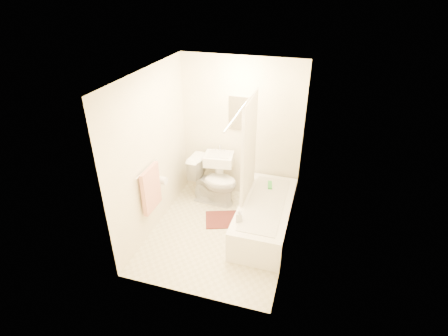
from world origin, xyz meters
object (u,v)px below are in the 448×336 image
(soap_bottle, at_px, (239,215))
(bathtub, at_px, (265,216))
(sink, at_px, (219,174))
(bath_mat, at_px, (225,219))
(toilet, at_px, (214,181))

(soap_bottle, bearing_deg, bathtub, 61.90)
(sink, bearing_deg, bathtub, -42.89)
(bath_mat, bearing_deg, sink, 114.81)
(toilet, relative_size, bathtub, 0.48)
(bath_mat, height_order, soap_bottle, soap_bottle)
(sink, xyz_separation_m, bath_mat, (0.28, -0.61, -0.45))
(toilet, xyz_separation_m, bathtub, (0.98, -0.50, -0.16))
(toilet, height_order, soap_bottle, toilet)
(bath_mat, relative_size, soap_bottle, 3.15)
(bath_mat, xyz_separation_m, soap_bottle, (0.37, -0.55, 0.56))
(toilet, distance_m, bath_mat, 0.69)
(toilet, bearing_deg, bath_mat, -140.04)
(toilet, relative_size, soap_bottle, 4.27)
(bathtub, distance_m, soap_bottle, 0.67)
(sink, bearing_deg, soap_bottle, -68.60)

